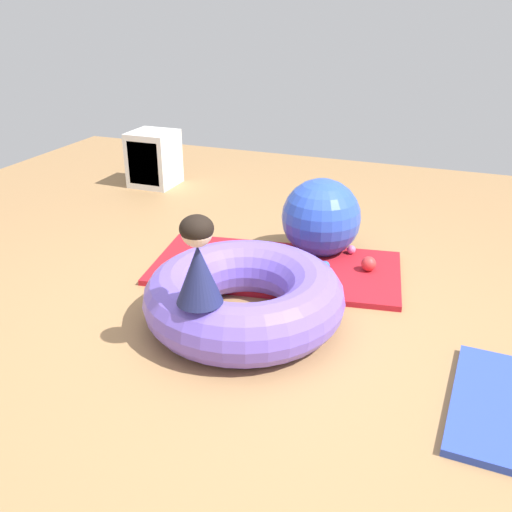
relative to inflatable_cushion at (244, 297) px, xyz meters
name	(u,v)px	position (x,y,z in m)	size (l,w,h in m)	color
ground_plane	(257,330)	(0.11, -0.06, -0.18)	(8.00, 8.00, 0.00)	#9E7549
gym_mat_far_left	(276,268)	(-0.06, 0.75, -0.16)	(1.77, 0.86, 0.04)	#B21923
inflatable_cushion	(244,297)	(0.00, 0.00, 0.00)	(1.21, 1.21, 0.35)	#7056D1
child_in_navy	(198,261)	(-0.08, -0.43, 0.41)	(0.28, 0.28, 0.49)	navy
play_ball_blue	(325,266)	(0.30, 0.80, -0.10)	(0.07, 0.07, 0.07)	blue
play_ball_green	(323,273)	(0.31, 0.69, -0.11)	(0.06, 0.06, 0.06)	green
play_ball_orange	(257,272)	(-0.11, 0.51, -0.09)	(0.09, 0.09, 0.09)	orange
play_ball_pink	(351,250)	(0.41, 1.15, -0.10)	(0.07, 0.07, 0.07)	pink
play_ball_red	(369,264)	(0.59, 0.91, -0.08)	(0.11, 0.11, 0.11)	red
play_ball_blue_second	(277,261)	(-0.04, 0.74, -0.09)	(0.09, 0.09, 0.09)	blue
exercise_ball_large	(321,218)	(0.16, 1.15, 0.12)	(0.60, 0.60, 0.60)	blue
storage_cube	(153,159)	(-1.92, 2.23, 0.10)	(0.44, 0.44, 0.56)	silver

